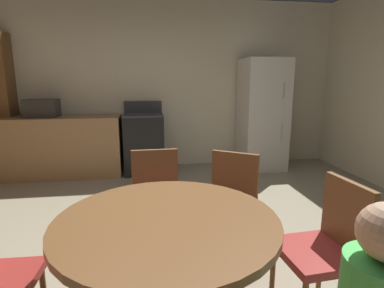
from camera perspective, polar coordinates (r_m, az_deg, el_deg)
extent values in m
plane|color=gray|center=(2.65, -0.96, -20.51)|extent=(14.00, 14.00, 0.00)
cube|color=beige|center=(5.09, -5.32, 11.04)|extent=(5.99, 0.12, 2.70)
cube|color=#9E754C|center=(4.98, -24.72, -0.45)|extent=(1.99, 0.60, 0.90)
cube|color=black|center=(4.78, -9.06, 0.02)|extent=(0.60, 0.60, 0.90)
cube|color=#38383D|center=(4.71, -9.25, 5.50)|extent=(0.60, 0.60, 0.02)
cube|color=#38383D|center=(4.98, -9.25, 7.00)|extent=(0.60, 0.04, 0.18)
cube|color=silver|center=(5.01, 13.17, 5.38)|extent=(0.68, 0.66, 1.76)
cylinder|color=#B2B2B7|center=(4.74, 16.97, 9.68)|extent=(0.02, 0.02, 0.22)
cylinder|color=#B2B2B7|center=(4.81, 16.51, 1.92)|extent=(0.02, 0.02, 0.30)
cube|color=#2D2B28|center=(4.94, -26.53, 6.10)|extent=(0.44, 0.32, 0.26)
cylinder|color=brown|center=(1.54, -4.75, -14.41)|extent=(1.10, 1.10, 0.04)
cylinder|color=brown|center=(2.28, 9.00, -20.12)|extent=(0.03, 0.03, 0.43)
cylinder|color=brown|center=(2.39, 0.79, -18.41)|extent=(0.03, 0.03, 0.43)
cylinder|color=brown|center=(2.57, 11.41, -16.35)|extent=(0.03, 0.03, 0.43)
cylinder|color=brown|center=(2.66, 4.09, -15.06)|extent=(0.03, 0.03, 0.43)
cube|color=#9E2D28|center=(2.36, 6.45, -12.43)|extent=(0.56, 0.56, 0.05)
cube|color=brown|center=(2.45, 8.03, -6.34)|extent=(0.33, 0.25, 0.42)
cylinder|color=brown|center=(2.14, 14.99, -22.90)|extent=(0.03, 0.03, 0.43)
cylinder|color=brown|center=(2.30, 23.07, -20.82)|extent=(0.03, 0.03, 0.43)
cube|color=#9E2D28|center=(1.97, 22.41, -18.58)|extent=(0.43, 0.43, 0.05)
cube|color=brown|center=(1.98, 27.27, -12.06)|extent=(0.06, 0.38, 0.42)
cylinder|color=brown|center=(2.40, -1.96, -18.21)|extent=(0.03, 0.03, 0.43)
cylinder|color=brown|center=(2.39, -10.52, -18.67)|extent=(0.03, 0.03, 0.43)
cylinder|color=brown|center=(2.70, -3.05, -14.64)|extent=(0.03, 0.03, 0.43)
cylinder|color=brown|center=(2.68, -10.52, -15.00)|extent=(0.03, 0.03, 0.43)
cube|color=#9E2D28|center=(2.43, -6.64, -11.69)|extent=(0.41, 0.41, 0.05)
cube|color=brown|center=(2.53, -7.03, -5.70)|extent=(0.38, 0.05, 0.42)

